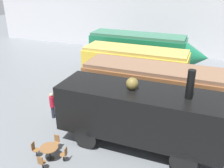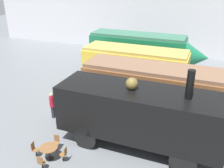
# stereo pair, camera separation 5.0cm
# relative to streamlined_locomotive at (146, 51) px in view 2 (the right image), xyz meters

# --- Properties ---
(ground_plane) EXTENTS (80.00, 80.00, 0.00)m
(ground_plane) POSITION_rel_streamlined_locomotive_xyz_m (-1.22, -8.25, -2.19)
(ground_plane) COLOR slate
(backdrop_wall) EXTENTS (44.00, 0.15, 9.00)m
(backdrop_wall) POSITION_rel_streamlined_locomotive_xyz_m (-1.22, 7.07, 2.31)
(backdrop_wall) COLOR silver
(backdrop_wall) RESTS_ON ground_plane
(streamlined_locomotive) EXTENTS (10.98, 2.64, 3.74)m
(streamlined_locomotive) POSITION_rel_streamlined_locomotive_xyz_m (0.00, 0.00, 0.00)
(streamlined_locomotive) COLOR #196B47
(streamlined_locomotive) RESTS_ON ground_plane
(passenger_coach_vintage) EXTENTS (8.44, 2.80, 3.38)m
(passenger_coach_vintage) POSITION_rel_streamlined_locomotive_xyz_m (0.07, -3.77, -0.18)
(passenger_coach_vintage) COLOR gold
(passenger_coach_vintage) RESTS_ON ground_plane
(passenger_coach_wooden) EXTENTS (9.41, 2.76, 3.52)m
(passenger_coach_wooden) POSITION_rel_streamlined_locomotive_xyz_m (2.68, -7.73, -0.03)
(passenger_coach_wooden) COLOR brown
(passenger_coach_wooden) RESTS_ON ground_plane
(steam_locomotive) EXTENTS (8.67, 2.71, 4.86)m
(steam_locomotive) POSITION_rel_streamlined_locomotive_xyz_m (2.58, -11.33, -0.05)
(steam_locomotive) COLOR black
(steam_locomotive) RESTS_ON ground_plane
(cafe_table_near) EXTENTS (0.93, 0.93, 0.74)m
(cafe_table_near) POSITION_rel_streamlined_locomotive_xyz_m (-1.34, -14.10, -1.59)
(cafe_table_near) COLOR black
(cafe_table_near) RESTS_ON ground_plane
(cafe_chair_0) EXTENTS (0.36, 0.37, 0.87)m
(cafe_chair_0) POSITION_rel_streamlined_locomotive_xyz_m (-1.45, -13.27, -1.68)
(cafe_chair_0) COLOR black
(cafe_chair_0) RESTS_ON ground_plane
(cafe_chair_1) EXTENTS (0.37, 0.36, 0.87)m
(cafe_chair_1) POSITION_rel_streamlined_locomotive_xyz_m (-2.17, -14.21, -1.68)
(cafe_chair_1) COLOR black
(cafe_chair_1) RESTS_ON ground_plane
(cafe_chair_2) EXTENTS (0.36, 0.37, 0.87)m
(cafe_chair_2) POSITION_rel_streamlined_locomotive_xyz_m (-1.23, -14.93, -1.68)
(cafe_chair_2) COLOR black
(cafe_chair_2) RESTS_ON ground_plane
(cafe_chair_3) EXTENTS (0.37, 0.36, 0.87)m
(cafe_chair_3) POSITION_rel_streamlined_locomotive_xyz_m (-0.51, -13.99, -1.68)
(cafe_chair_3) COLOR black
(cafe_chair_3) RESTS_ON ground_plane
(visitor_person) EXTENTS (0.34, 0.34, 1.81)m
(visitor_person) POSITION_rel_streamlined_locomotive_xyz_m (-3.51, -10.51, -1.20)
(visitor_person) COLOR #262633
(visitor_person) RESTS_ON ground_plane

